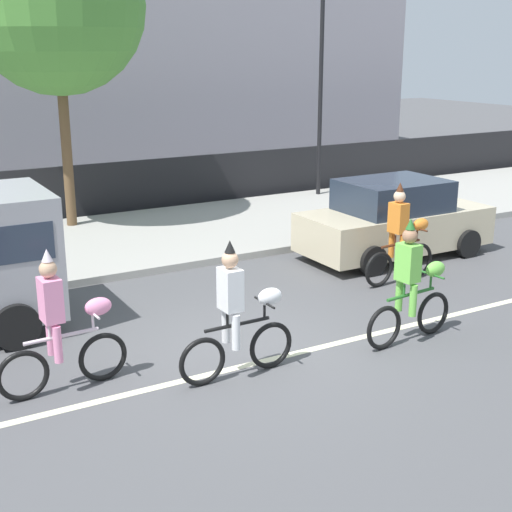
{
  "coord_description": "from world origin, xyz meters",
  "views": [
    {
      "loc": [
        -4.7,
        -8.48,
        4.27
      ],
      "look_at": [
        0.85,
        1.2,
        1.0
      ],
      "focal_mm": 50.0,
      "sensor_mm": 36.0,
      "label": 1
    }
  ],
  "objects_px": {
    "parade_cyclist_pink": "(62,329)",
    "parade_cyclist_orange": "(402,239)",
    "parked_car_beige": "(394,220)",
    "street_lamp_post": "(321,58)",
    "parade_cyclist_lime": "(412,288)",
    "parade_cyclist_zebra": "(238,318)"
  },
  "relations": [
    {
      "from": "parked_car_beige",
      "to": "parade_cyclist_pink",
      "type": "bearing_deg",
      "value": -160.77
    },
    {
      "from": "parade_cyclist_orange",
      "to": "parked_car_beige",
      "type": "xyz_separation_m",
      "value": [
        1.04,
        1.42,
        -0.06
      ]
    },
    {
      "from": "parked_car_beige",
      "to": "street_lamp_post",
      "type": "relative_size",
      "value": 0.7
    },
    {
      "from": "parked_car_beige",
      "to": "street_lamp_post",
      "type": "xyz_separation_m",
      "value": [
        2.01,
        5.7,
        3.21
      ]
    },
    {
      "from": "parade_cyclist_pink",
      "to": "parked_car_beige",
      "type": "relative_size",
      "value": 0.47
    },
    {
      "from": "parade_cyclist_zebra",
      "to": "parade_cyclist_orange",
      "type": "height_order",
      "value": "same"
    },
    {
      "from": "parade_cyclist_pink",
      "to": "parade_cyclist_lime",
      "type": "xyz_separation_m",
      "value": [
        4.94,
        -0.98,
        0.0
      ]
    },
    {
      "from": "parade_cyclist_zebra",
      "to": "parade_cyclist_lime",
      "type": "bearing_deg",
      "value": -4.52
    },
    {
      "from": "parade_cyclist_pink",
      "to": "parade_cyclist_orange",
      "type": "distance_m",
      "value": 6.82
    },
    {
      "from": "parade_cyclist_orange",
      "to": "street_lamp_post",
      "type": "height_order",
      "value": "street_lamp_post"
    },
    {
      "from": "parade_cyclist_lime",
      "to": "street_lamp_post",
      "type": "height_order",
      "value": "street_lamp_post"
    },
    {
      "from": "parade_cyclist_zebra",
      "to": "parade_cyclist_orange",
      "type": "relative_size",
      "value": 1.0
    },
    {
      "from": "parade_cyclist_zebra",
      "to": "parked_car_beige",
      "type": "distance_m",
      "value": 6.59
    },
    {
      "from": "parade_cyclist_lime",
      "to": "street_lamp_post",
      "type": "bearing_deg",
      "value": 62.87
    },
    {
      "from": "parade_cyclist_pink",
      "to": "parade_cyclist_orange",
      "type": "xyz_separation_m",
      "value": [
        6.7,
        1.28,
        0.0
      ]
    },
    {
      "from": "parade_cyclist_lime",
      "to": "parked_car_beige",
      "type": "relative_size",
      "value": 0.47
    },
    {
      "from": "parked_car_beige",
      "to": "parade_cyclist_lime",
      "type": "bearing_deg",
      "value": -127.22
    },
    {
      "from": "parade_cyclist_pink",
      "to": "parade_cyclist_orange",
      "type": "bearing_deg",
      "value": 10.8
    },
    {
      "from": "parade_cyclist_zebra",
      "to": "parade_cyclist_orange",
      "type": "distance_m",
      "value": 5.01
    },
    {
      "from": "parade_cyclist_orange",
      "to": "parade_cyclist_lime",
      "type": "bearing_deg",
      "value": -127.92
    },
    {
      "from": "street_lamp_post",
      "to": "parade_cyclist_lime",
      "type": "bearing_deg",
      "value": -117.13
    },
    {
      "from": "parade_cyclist_pink",
      "to": "parked_car_beige",
      "type": "height_order",
      "value": "parade_cyclist_pink"
    }
  ]
}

